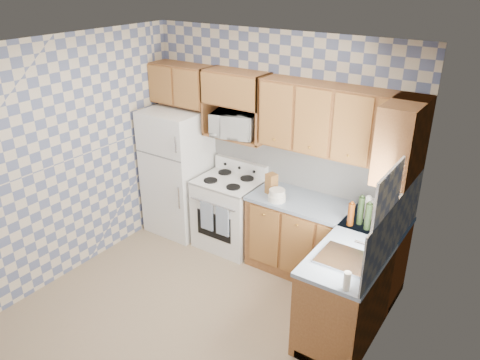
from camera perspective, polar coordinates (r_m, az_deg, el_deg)
name	(u,v)px	position (r m, az deg, el deg)	size (l,w,h in m)	color
floor	(196,311)	(5.15, -5.33, -15.57)	(3.40, 3.40, 0.00)	#8F765A
back_wall	(276,147)	(5.62, 4.44, 4.04)	(3.40, 0.02, 2.70)	slate
right_wall	(366,253)	(3.68, 15.09, -8.63)	(0.02, 3.20, 2.70)	slate
backsplash_back	(305,166)	(5.49, 7.96, 1.70)	(2.60, 0.01, 0.56)	white
backsplash_right	(395,226)	(4.43, 18.33, -5.32)	(0.01, 1.60, 0.56)	white
refrigerator	(178,172)	(6.24, -7.54, 1.00)	(0.75, 0.70, 1.68)	white
stove_body	(229,213)	(5.97, -1.32, -4.08)	(0.76, 0.65, 0.90)	white
cooktop	(229,181)	(5.77, -1.36, -0.11)	(0.76, 0.65, 0.03)	silver
backguard	(241,167)	(5.94, 0.16, 1.64)	(0.76, 0.08, 0.17)	white
dish_towel_left	(207,216)	(5.73, -4.06, -4.39)	(0.18, 0.03, 0.38)	navy
dish_towel_right	(222,221)	(5.61, -2.16, -5.05)	(0.18, 0.03, 0.38)	navy
base_cabinets_back	(323,244)	(5.45, 10.12, -7.66)	(1.75, 0.60, 0.88)	brown
base_cabinets_right	(355,284)	(4.90, 13.85, -12.18)	(0.60, 1.60, 0.88)	brown
countertop_back	(326,208)	(5.22, 10.47, -3.41)	(1.77, 0.63, 0.04)	gray
countertop_right	(360,244)	(4.65, 14.37, -7.60)	(0.63, 1.60, 0.04)	gray
upper_cabinets_back	(339,122)	(4.98, 11.98, 6.94)	(1.75, 0.33, 0.74)	brown
upper_cabinets_fridge	(182,84)	(6.03, -7.08, 11.52)	(0.82, 0.33, 0.50)	brown
upper_cabinets_right	(403,140)	(4.60, 19.21, 4.63)	(0.33, 0.70, 0.74)	brown
microwave_shelf	(236,137)	(5.69, -0.48, 5.30)	(0.80, 0.33, 0.03)	brown
microwave	(234,124)	(5.62, -0.69, 6.79)	(0.53, 0.36, 0.29)	white
sink	(346,260)	(4.35, 12.80, -9.44)	(0.48, 0.40, 0.03)	#B7B7BC
window	(385,217)	(4.01, 17.26, -4.33)	(0.02, 0.66, 0.86)	white
bottle_0	(361,211)	(4.88, 14.50, -3.62)	(0.07, 0.07, 0.30)	black
bottle_1	(368,216)	(4.81, 15.35, -4.31)	(0.07, 0.07, 0.28)	black
bottle_2	(376,215)	(4.89, 16.28, -4.08)	(0.07, 0.07, 0.26)	#5B2708
bottle_3	(351,214)	(4.85, 13.36, -4.11)	(0.07, 0.07, 0.24)	#5B2708
knife_block	(271,184)	(5.39, 3.85, -0.45)	(0.11, 0.11, 0.24)	brown
electric_kettle	(368,208)	(5.06, 15.29, -3.35)	(0.15, 0.15, 0.19)	white
food_containers	(277,195)	(5.24, 4.54, -1.85)	(0.20, 0.20, 0.13)	beige
soap_bottle	(347,281)	(3.95, 12.90, -11.94)	(0.06, 0.06, 0.17)	beige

